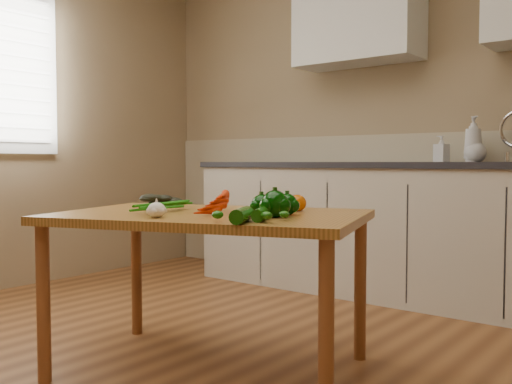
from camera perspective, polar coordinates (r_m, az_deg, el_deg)
The scene contains 17 objects.
room at distance 2.44m, azimuth -12.78°, elevation 11.13°, with size 4.04×5.04×2.64m.
counter_run at distance 3.94m, azimuth 13.03°, elevation -3.51°, with size 2.84×0.64×1.14m.
table at distance 2.45m, azimuth -4.57°, elevation -3.85°, with size 1.47×1.19×0.68m.
soap_bottle_a at distance 3.83m, azimuth 20.90°, elevation 4.97°, with size 0.11×0.11×0.29m, color silver.
soap_bottle_b at distance 3.89m, azimuth 18.06°, elevation 4.13°, with size 0.08×0.08×0.17m, color silver.
soap_bottle_c at distance 3.83m, azimuth 21.07°, elevation 4.14°, with size 0.14×0.14×0.18m, color silver.
carrot_bunch at distance 2.43m, azimuth -5.70°, elevation -1.35°, with size 0.24×0.18×0.06m, color red, non-canonical shape.
leafy_greens at distance 2.86m, azimuth -9.71°, elevation -0.45°, with size 0.18×0.16×0.09m, color black, non-canonical shape.
garlic_bulb at distance 2.24m, azimuth -9.92°, elevation -1.79°, with size 0.07×0.07×0.06m, color white.
pepper_a at distance 2.32m, azimuth 0.56°, elevation -1.29°, with size 0.08×0.08×0.08m, color #032F02.
pepper_b at distance 2.32m, azimuth 3.13°, elevation -1.26°, with size 0.09×0.09×0.09m, color #032F02.
pepper_c at distance 2.22m, azimuth 1.90°, elevation -1.21°, with size 0.10×0.10×0.10m, color #032F02.
tomato_a at distance 2.53m, azimuth 0.91°, elevation -1.08°, with size 0.08×0.08×0.07m, color #850203.
tomato_b at distance 2.55m, azimuth 3.59°, elevation -1.20°, with size 0.06×0.06×0.06m, color #BC5104.
tomato_c at distance 2.49m, azimuth 4.14°, elevation -1.12°, with size 0.08×0.08×0.07m, color #BC5104.
zucchini_a at distance 2.11m, azimuth 0.46°, elevation -2.21°, with size 0.05×0.05×0.18m, color #104707.
zucchini_b at distance 2.03m, azimuth -1.42°, elevation -2.33°, with size 0.05×0.05×0.18m, color #104707.
Camera 1 is at (1.88, -1.35, 0.90)m, focal length 40.00 mm.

